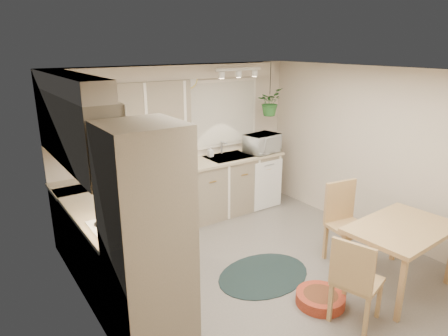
{
  "coord_description": "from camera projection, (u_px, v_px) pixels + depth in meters",
  "views": [
    {
      "loc": [
        -2.87,
        -3.28,
        2.69
      ],
      "look_at": [
        -0.24,
        0.55,
        1.24
      ],
      "focal_mm": 32.0,
      "sensor_mm": 36.0,
      "label": 1
    }
  ],
  "objects": [
    {
      "name": "window_frame",
      "position": [
        219.0,
        114.0,
        6.47
      ],
      "size": [
        1.5,
        0.02,
        1.1
      ],
      "primitive_type": "cube",
      "color": "white",
      "rests_on": "wall_back"
    },
    {
      "name": "soap_bottle",
      "position": [
        210.0,
        155.0,
        6.41
      ],
      "size": [
        0.1,
        0.18,
        0.08
      ],
      "primitive_type": "imported",
      "rotation": [
        0.0,
        0.0,
        0.09
      ],
      "color": "white",
      "rests_on": "counter_back"
    },
    {
      "name": "base_cab_left",
      "position": [
        103.0,
        248.0,
        4.57
      ],
      "size": [
        0.6,
        1.85,
        0.9
      ],
      "primitive_type": "cube",
      "color": "gray",
      "rests_on": "floor"
    },
    {
      "name": "braided_rug",
      "position": [
        264.0,
        275.0,
        4.84
      ],
      "size": [
        1.25,
        0.97,
        0.01
      ],
      "primitive_type": "ellipsoid",
      "rotation": [
        0.0,
        0.0,
        0.06
      ],
      "color": "black",
      "rests_on": "floor"
    },
    {
      "name": "soffit_back",
      "position": [
        171.0,
        72.0,
        5.67
      ],
      "size": [
        3.6,
        0.3,
        0.2
      ],
      "primitive_type": "cube",
      "color": "beige",
      "rests_on": "wall_back"
    },
    {
      "name": "toaster",
      "position": [
        154.0,
        165.0,
        5.73
      ],
      "size": [
        0.28,
        0.19,
        0.15
      ],
      "primitive_type": "cube",
      "rotation": [
        0.0,
        0.0,
        0.18
      ],
      "color": "#A5A7AD",
      "rests_on": "counter_back"
    },
    {
      "name": "counter_back",
      "position": [
        180.0,
        167.0,
        5.96
      ],
      "size": [
        3.64,
        0.64,
        0.04
      ],
      "primitive_type": "cube",
      "color": "beige",
      "rests_on": "base_cab_back"
    },
    {
      "name": "dishwasher_front",
      "position": [
        268.0,
        185.0,
        6.68
      ],
      "size": [
        0.58,
        0.02,
        0.83
      ],
      "primitive_type": "cube",
      "color": "white",
      "rests_on": "base_cab_back"
    },
    {
      "name": "chair_back",
      "position": [
        350.0,
        225.0,
        4.98
      ],
      "size": [
        0.56,
        0.56,
        1.04
      ],
      "primitive_type": "cube",
      "rotation": [
        0.0,
        0.0,
        2.98
      ],
      "color": "#D6B66B",
      "rests_on": "floor"
    },
    {
      "name": "soffit_left",
      "position": [
        68.0,
        84.0,
        4.03
      ],
      "size": [
        0.3,
        2.0,
        0.2
      ],
      "primitive_type": "cube",
      "color": "beige",
      "rests_on": "wall_left"
    },
    {
      "name": "wall_left",
      "position": [
        94.0,
        221.0,
        3.49
      ],
      "size": [
        0.04,
        4.2,
        2.4
      ],
      "primitive_type": "cube",
      "color": "beige",
      "rests_on": "floor"
    },
    {
      "name": "floor",
      "position": [
        265.0,
        271.0,
        4.93
      ],
      "size": [
        4.2,
        4.2,
        0.0
      ],
      "primitive_type": "plane",
      "color": "slate",
      "rests_on": "ground"
    },
    {
      "name": "wall_oven_face",
      "position": [
        180.0,
        234.0,
        3.59
      ],
      "size": [
        0.02,
        0.56,
        0.58
      ],
      "primitive_type": "cube",
      "color": "white",
      "rests_on": "oven_stack"
    },
    {
      "name": "knife_block",
      "position": [
        176.0,
        158.0,
        5.95
      ],
      "size": [
        0.11,
        0.11,
        0.22
      ],
      "primitive_type": "cube",
      "rotation": [
        0.0,
        0.0,
        -0.1
      ],
      "color": "#D6B66B",
      "rests_on": "counter_back"
    },
    {
      "name": "ceiling",
      "position": [
        272.0,
        72.0,
        4.21
      ],
      "size": [
        4.2,
        4.2,
        0.0
      ],
      "primitive_type": "plane",
      "color": "white",
      "rests_on": "wall_back"
    },
    {
      "name": "pet_bed",
      "position": [
        320.0,
        299.0,
        4.3
      ],
      "size": [
        0.59,
        0.59,
        0.12
      ],
      "primitive_type": "cylinder",
      "rotation": [
        0.0,
        0.0,
        -0.13
      ],
      "color": "#B93A25",
      "rests_on": "floor"
    },
    {
      "name": "base_cab_back",
      "position": [
        180.0,
        197.0,
        6.1
      ],
      "size": [
        3.6,
        0.6,
        0.9
      ],
      "primitive_type": "cube",
      "color": "gray",
      "rests_on": "floor"
    },
    {
      "name": "oven_stack",
      "position": [
        147.0,
        244.0,
        3.42
      ],
      "size": [
        0.65,
        0.65,
        2.1
      ],
      "primitive_type": "cube",
      "color": "gray",
      "rests_on": "floor"
    },
    {
      "name": "window_blinds",
      "position": [
        219.0,
        114.0,
        6.46
      ],
      "size": [
        1.4,
        0.02,
        1.0
      ],
      "primitive_type": "cube",
      "color": "white",
      "rests_on": "wall_back"
    },
    {
      "name": "chair_left",
      "position": [
        357.0,
        279.0,
        3.94
      ],
      "size": [
        0.55,
        0.55,
        0.94
      ],
      "primitive_type": "cube",
      "rotation": [
        0.0,
        0.0,
        -1.27
      ],
      "color": "#D6B66B",
      "rests_on": "floor"
    },
    {
      "name": "cooktop",
      "position": [
        120.0,
        226.0,
        3.98
      ],
      "size": [
        0.52,
        0.58,
        0.02
      ],
      "primitive_type": "cube",
      "color": "white",
      "rests_on": "counter_left"
    },
    {
      "name": "range_hood",
      "position": [
        114.0,
        184.0,
        3.83
      ],
      "size": [
        0.4,
        0.6,
        0.14
      ],
      "primitive_type": "cube",
      "color": "white",
      "rests_on": "upper_cab_left"
    },
    {
      "name": "wall_back",
      "position": [
        181.0,
        143.0,
        6.22
      ],
      "size": [
        4.0,
        0.04,
        2.4
      ],
      "primitive_type": "cube",
      "color": "beige",
      "rests_on": "floor"
    },
    {
      "name": "wall_right",
      "position": [
        376.0,
        153.0,
        5.65
      ],
      "size": [
        0.04,
        4.2,
        2.4
      ],
      "primitive_type": "cube",
      "color": "beige",
      "rests_on": "floor"
    },
    {
      "name": "track_light_bar",
      "position": [
        239.0,
        69.0,
        5.83
      ],
      "size": [
        0.8,
        0.04,
        0.04
      ],
      "primitive_type": "cube",
      "color": "white",
      "rests_on": "ceiling"
    },
    {
      "name": "hanging_plant",
      "position": [
        270.0,
        105.0,
        6.54
      ],
      "size": [
        0.55,
        0.57,
        0.35
      ],
      "primitive_type": "imported",
      "rotation": [
        0.0,
        0.0,
        0.42
      ],
      "color": "#275F26",
      "rests_on": "ceiling"
    },
    {
      "name": "coffee_maker",
      "position": [
        129.0,
        164.0,
        5.49
      ],
      "size": [
        0.21,
        0.24,
        0.33
      ],
      "primitive_type": "cube",
      "rotation": [
        0.0,
        0.0,
        0.11
      ],
      "color": "black",
      "rests_on": "counter_back"
    },
    {
      "name": "sink",
      "position": [
        228.0,
        159.0,
        6.45
      ],
      "size": [
        0.7,
        0.48,
        0.1
      ],
      "primitive_type": "cube",
      "color": "#A5A7AD",
      "rests_on": "counter_back"
    },
    {
      "name": "wall_clock",
      "position": [
        188.0,
        79.0,
        5.99
      ],
      "size": [
        0.3,
        0.03,
        0.3
      ],
      "primitive_type": "cylinder",
      "rotation": [
        1.57,
        0.0,
        0.0
      ],
      "color": "gold",
      "rests_on": "wall_back"
    },
    {
      "name": "upper_cab_left",
      "position": [
        76.0,
        130.0,
        4.19
      ],
      "size": [
        0.35,
        2.0,
        0.75
      ],
      "primitive_type": "cube",
      "color": "gray",
      "rests_on": "wall_left"
    },
    {
      "name": "counter_left",
      "position": [
        100.0,
        210.0,
        4.43
      ],
      "size": [
        0.64,
        1.89,
        0.04
      ],
      "primitive_type": "cube",
      "color": "beige",
      "rests_on": "base_cab_left"
    },
    {
      "name": "dining_table",
      "position": [
        398.0,
        257.0,
        4.51
      ],
      "size": [
        1.26,
        0.88,
        0.76
      ],
      "primitive_type": "cube",
      "rotation": [
        0.0,
        0.0,
        0.06
      ],
      "color": "#D6B66B",
      "rests_on": "floor"
    },
    {
      "name": "upper_cab_back",
      "position": [
        120.0,
        111.0,
        5.36
      ],
      "size": [
        2.0,
        0.35,
        0.75
      ],
      "primitive_type": "cube",
      "color": "gray",
      "rests_on": "wall_back"
    },
    {
      "name": "microwave",
      "position": [
        262.0,
        141.0,
        6.64
      ],
      "size": [
        0.6,
        0.39,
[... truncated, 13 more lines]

